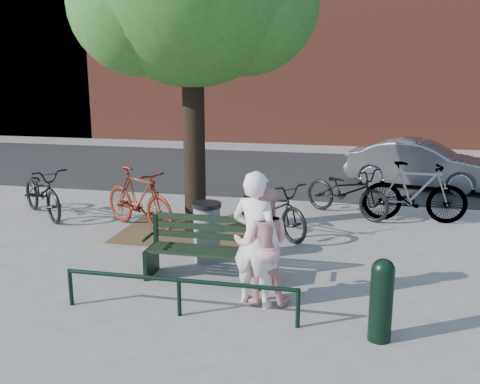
% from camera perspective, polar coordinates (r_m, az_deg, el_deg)
% --- Properties ---
extents(ground, '(90.00, 90.00, 0.00)m').
position_cam_1_polar(ground, '(8.06, -3.73, -9.28)').
color(ground, gray).
rests_on(ground, ground).
extents(dirt_pit, '(2.40, 2.00, 0.02)m').
position_cam_1_polar(dirt_pit, '(10.31, -5.79, -4.12)').
color(dirt_pit, brown).
rests_on(dirt_pit, ground).
extents(road, '(40.00, 7.00, 0.01)m').
position_cam_1_polar(road, '(16.08, 4.48, 2.28)').
color(road, black).
rests_on(road, ground).
extents(park_bench, '(1.74, 0.54, 0.97)m').
position_cam_1_polar(park_bench, '(7.96, -3.63, -5.88)').
color(park_bench, black).
rests_on(park_bench, ground).
extents(guard_railing, '(3.06, 0.06, 0.51)m').
position_cam_1_polar(guard_railing, '(6.85, -6.54, -9.92)').
color(guard_railing, black).
rests_on(guard_railing, ground).
extents(person_left, '(0.76, 0.62, 1.81)m').
position_cam_1_polar(person_left, '(6.95, 1.67, -5.06)').
color(person_left, white).
rests_on(person_left, ground).
extents(person_right, '(0.82, 0.66, 1.59)m').
position_cam_1_polar(person_right, '(7.06, 2.39, -5.69)').
color(person_right, pink).
rests_on(person_right, ground).
extents(bollard, '(0.27, 0.27, 0.99)m').
position_cam_1_polar(bollard, '(6.40, 14.86, -10.78)').
color(bollard, black).
rests_on(bollard, ground).
extents(litter_bin, '(0.47, 0.47, 0.97)m').
position_cam_1_polar(litter_bin, '(8.63, -3.55, -4.23)').
color(litter_bin, gray).
rests_on(litter_bin, ground).
extents(bicycle_a, '(2.01, 1.83, 1.06)m').
position_cam_1_polar(bicycle_a, '(11.86, -20.33, 0.04)').
color(bicycle_a, black).
rests_on(bicycle_a, ground).
extents(bicycle_b, '(2.00, 1.48, 1.19)m').
position_cam_1_polar(bicycle_b, '(10.47, -10.74, -0.69)').
color(bicycle_b, '#54180C').
rests_on(bicycle_b, ground).
extents(bicycle_c, '(1.92, 1.87, 1.04)m').
position_cam_1_polar(bicycle_c, '(9.96, 3.43, -1.64)').
color(bicycle_c, black).
rests_on(bicycle_c, ground).
extents(bicycle_d, '(2.05, 0.58, 1.23)m').
position_cam_1_polar(bicycle_d, '(11.27, 18.14, -0.02)').
color(bicycle_d, gray).
rests_on(bicycle_d, ground).
extents(bicycle_e, '(2.07, 1.68, 1.06)m').
position_cam_1_polar(bicycle_e, '(11.40, 11.32, 0.09)').
color(bicycle_e, black).
rests_on(bicycle_e, ground).
extents(parked_car, '(3.90, 2.24, 1.22)m').
position_cam_1_polar(parked_car, '(14.55, 18.70, 2.83)').
color(parked_car, slate).
rests_on(parked_car, ground).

